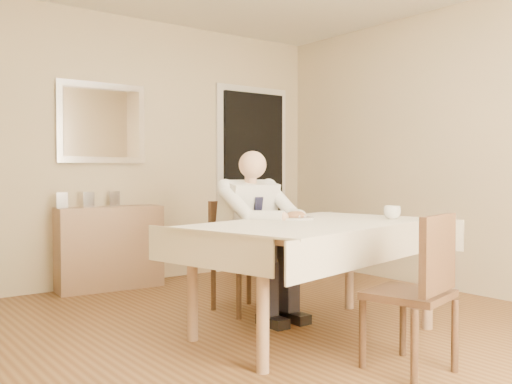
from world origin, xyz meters
TOP-DOWN VIEW (x-y plane):
  - room at (0.00, 0.00)m, footprint 5.00×5.02m
  - doorway at (1.55, 2.46)m, footprint 0.96×0.07m
  - mirror at (-0.22, 2.47)m, footprint 0.86×0.04m
  - dining_table at (0.27, 0.06)m, footprint 1.93×1.39m
  - chair_far at (0.27, 0.94)m, footprint 0.41×0.41m
  - chair_near at (0.21, -0.83)m, footprint 0.49×0.50m
  - seated_man at (0.27, 0.65)m, footprint 0.48×0.72m
  - plate at (0.31, 0.30)m, footprint 0.26×0.26m
  - food at (0.31, 0.30)m, footprint 0.14×0.14m
  - knife at (0.35, 0.24)m, footprint 0.01×0.13m
  - fork at (0.27, 0.24)m, footprint 0.01×0.13m
  - coffee_mug at (0.87, -0.09)m, footprint 0.12×0.12m
  - sideboard at (-0.22, 2.32)m, footprint 0.98×0.40m
  - photo_frame_left at (-0.66, 2.33)m, footprint 0.10×0.02m
  - photo_frame_center at (-0.41, 2.34)m, footprint 0.10×0.02m
  - photo_frame_right at (-0.14, 2.40)m, footprint 0.10×0.02m

SIDE VIEW (x-z plane):
  - sideboard at x=-0.22m, z-range 0.00..0.77m
  - chair_far at x=0.27m, z-range 0.05..0.91m
  - chair_near at x=0.21m, z-range 0.05..0.91m
  - dining_table at x=0.27m, z-range 0.29..1.04m
  - seated_man at x=0.27m, z-range 0.07..1.31m
  - plate at x=0.31m, z-range 0.75..0.77m
  - knife at x=0.35m, z-range 0.77..0.78m
  - fork at x=0.27m, z-range 0.77..0.78m
  - food at x=0.31m, z-range 0.76..0.81m
  - coffee_mug at x=0.87m, z-range 0.75..0.85m
  - photo_frame_left at x=-0.66m, z-range 0.77..0.91m
  - photo_frame_center at x=-0.41m, z-range 0.77..0.91m
  - photo_frame_right at x=-0.14m, z-range 0.77..0.91m
  - doorway at x=1.55m, z-range -0.05..2.05m
  - room at x=0.00m, z-range 0.00..2.60m
  - mirror at x=-0.22m, z-range 1.17..1.93m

